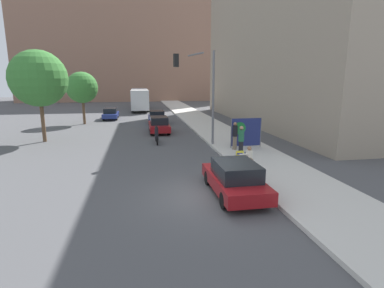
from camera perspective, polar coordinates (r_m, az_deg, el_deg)
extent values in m
plane|color=#4F4F51|center=(12.64, 3.35, -9.74)|extent=(160.00, 160.00, 0.00)
cube|color=beige|center=(27.69, 4.57, 2.48)|extent=(3.96, 90.00, 0.17)
cube|color=#936B56|center=(74.13, -10.05, 19.74)|extent=(52.00, 12.00, 29.54)
cube|color=gray|center=(35.68, 18.34, 18.31)|extent=(10.00, 32.00, 17.83)
cylinder|color=#474C56|center=(15.54, 10.38, -4.16)|extent=(0.03, 0.03, 0.46)
cylinder|color=#474C56|center=(15.67, 11.66, -4.08)|extent=(0.03, 0.03, 0.46)
cylinder|color=#474C56|center=(15.87, 9.92, -3.80)|extent=(0.03, 0.03, 0.46)
cylinder|color=#474C56|center=(16.00, 11.17, -3.72)|extent=(0.03, 0.03, 0.46)
cube|color=navy|center=(15.71, 10.82, -3.10)|extent=(0.40, 0.40, 0.02)
cube|color=navy|center=(15.83, 10.60, -2.22)|extent=(0.40, 0.02, 0.38)
cylinder|color=#756651|center=(15.54, 11.04, -2.89)|extent=(0.18, 0.42, 0.18)
cylinder|color=#756651|center=(15.44, 11.27, -4.30)|extent=(0.16, 0.16, 0.46)
cube|color=black|center=(15.44, 11.32, -5.00)|extent=(0.20, 0.28, 0.10)
cylinder|color=silver|center=(15.66, 10.82, -2.12)|extent=(0.34, 0.34, 0.52)
sphere|color=#936B4C|center=(15.58, 10.87, -0.80)|extent=(0.22, 0.22, 0.22)
cylinder|color=silver|center=(15.46, 9.80, -1.96)|extent=(0.45, 0.09, 0.09)
cube|color=yellow|center=(15.38, 9.09, -1.83)|extent=(0.41, 0.02, 0.30)
cube|color=navy|center=(15.37, 9.11, -1.84)|extent=(0.31, 0.01, 0.07)
cylinder|color=black|center=(18.45, 9.29, -0.84)|extent=(0.28, 0.28, 0.89)
cylinder|color=#236642|center=(18.29, 9.37, 1.59)|extent=(0.34, 0.34, 0.70)
sphere|color=tan|center=(18.22, 9.42, 3.04)|extent=(0.23, 0.23, 0.23)
cylinder|color=#756651|center=(20.02, 8.13, 0.22)|extent=(0.28, 0.28, 0.89)
cylinder|color=black|center=(19.87, 8.20, 2.47)|extent=(0.34, 0.34, 0.71)
sphere|color=#936B4C|center=(19.80, 8.24, 3.81)|extent=(0.23, 0.23, 0.23)
cylinder|color=slate|center=(20.35, 7.47, 2.02)|extent=(0.06, 0.06, 2.00)
cylinder|color=slate|center=(21.08, 12.95, 2.16)|extent=(0.06, 0.06, 2.00)
cube|color=navy|center=(20.68, 10.26, 2.23)|extent=(2.11, 0.02, 1.90)
cylinder|color=#197A33|center=(20.46, 9.09, 2.97)|extent=(0.84, 0.01, 0.84)
cylinder|color=slate|center=(21.31, 4.06, 8.64)|extent=(0.16, 0.16, 6.50)
cylinder|color=slate|center=(20.81, 0.64, 16.71)|extent=(0.60, 2.69, 0.11)
cube|color=black|center=(20.34, -3.06, 15.62)|extent=(0.35, 0.35, 0.84)
sphere|color=green|center=(20.32, -3.05, 14.83)|extent=(0.18, 0.18, 0.18)
cube|color=maroon|center=(12.69, 8.07, -7.18)|extent=(1.84, 4.27, 0.53)
cube|color=black|center=(12.35, 8.40, -4.90)|extent=(1.59, 2.22, 0.63)
cylinder|color=black|center=(13.75, 3.09, -6.49)|extent=(0.22, 0.64, 0.64)
cylinder|color=black|center=(14.19, 9.52, -6.04)|extent=(0.22, 0.64, 0.64)
cylinder|color=black|center=(11.35, 6.18, -10.66)|extent=(0.22, 0.64, 0.64)
cylinder|color=black|center=(11.89, 13.83, -9.88)|extent=(0.22, 0.64, 0.64)
cube|color=maroon|center=(27.42, -6.30, 3.32)|extent=(1.75, 4.26, 0.55)
cube|color=black|center=(27.16, -6.30, 4.51)|extent=(1.50, 2.22, 0.64)
cylinder|color=black|center=(28.72, -7.99, 3.21)|extent=(0.22, 0.64, 0.64)
cylinder|color=black|center=(28.81, -4.95, 3.32)|extent=(0.22, 0.64, 0.64)
cylinder|color=black|center=(26.11, -7.76, 2.34)|extent=(0.22, 0.64, 0.64)
cylinder|color=black|center=(26.22, -4.42, 2.45)|extent=(0.22, 0.64, 0.64)
cube|color=navy|center=(33.06, -6.73, 4.80)|extent=(1.74, 4.23, 0.54)
cube|color=black|center=(32.83, -6.73, 5.78)|extent=(1.50, 2.20, 0.64)
cylinder|color=black|center=(34.35, -8.13, 4.66)|extent=(0.22, 0.64, 0.64)
cylinder|color=black|center=(34.44, -5.58, 4.74)|extent=(0.22, 0.64, 0.64)
cylinder|color=black|center=(31.76, -7.94, 4.06)|extent=(0.22, 0.64, 0.64)
cylinder|color=black|center=(31.85, -5.20, 4.15)|extent=(0.22, 0.64, 0.64)
cube|color=navy|center=(38.20, -15.20, 5.39)|extent=(1.72, 4.43, 0.48)
cube|color=black|center=(37.96, -15.26, 6.17)|extent=(1.47, 2.30, 0.59)
cylinder|color=black|center=(39.65, -16.10, 5.29)|extent=(0.22, 0.64, 0.64)
cylinder|color=black|center=(39.52, -13.93, 5.39)|extent=(0.22, 0.64, 0.64)
cylinder|color=black|center=(36.93, -16.51, 4.80)|extent=(0.22, 0.64, 0.64)
cylinder|color=black|center=(36.80, -14.19, 4.90)|extent=(0.22, 0.64, 0.64)
cube|color=silver|center=(48.86, -9.94, 8.58)|extent=(2.54, 12.27, 2.82)
cube|color=black|center=(48.85, -9.95, 8.78)|extent=(2.56, 11.66, 0.91)
cylinder|color=black|center=(52.75, -11.14, 7.34)|extent=(0.30, 1.04, 1.04)
cylinder|color=black|center=(52.76, -8.70, 7.42)|extent=(0.30, 1.04, 1.04)
cylinder|color=black|center=(45.17, -11.27, 6.56)|extent=(0.30, 1.04, 1.04)
cylinder|color=black|center=(45.19, -8.42, 6.67)|extent=(0.30, 1.04, 1.04)
cube|color=black|center=(22.82, -6.76, 1.36)|extent=(0.24, 0.95, 0.32)
cylinder|color=black|center=(22.70, -6.78, 2.30)|extent=(0.28, 0.28, 0.62)
sphere|color=black|center=(22.65, -6.80, 3.11)|extent=(0.24, 0.24, 0.24)
cylinder|color=black|center=(23.63, -6.87, 1.29)|extent=(0.10, 0.60, 0.60)
cylinder|color=black|center=(22.07, -6.63, 0.53)|extent=(0.10, 0.60, 0.60)
cylinder|color=brown|center=(25.73, -26.54, 4.07)|extent=(0.28, 0.28, 3.34)
sphere|color=#387A33|center=(25.55, -27.21, 11.04)|extent=(4.20, 4.20, 4.20)
cylinder|color=brown|center=(34.52, -19.92, 5.87)|extent=(0.28, 0.28, 2.77)
sphere|color=#387A33|center=(34.37, -20.22, 10.07)|extent=(3.29, 3.29, 3.29)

